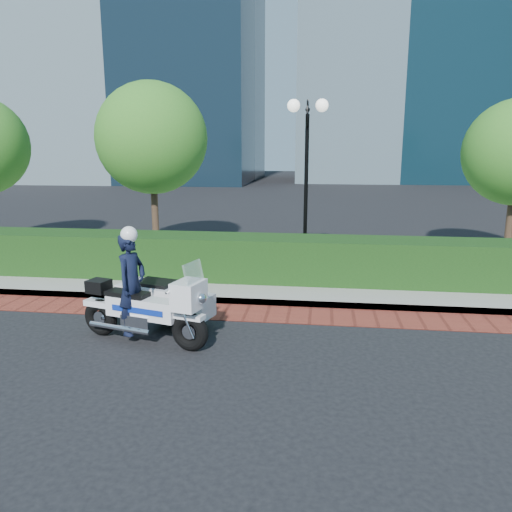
# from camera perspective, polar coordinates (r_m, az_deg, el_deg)

# --- Properties ---
(ground) EXTENTS (120.00, 120.00, 0.00)m
(ground) POSITION_cam_1_polar(r_m,az_deg,el_deg) (8.48, -2.67, -9.80)
(ground) COLOR black
(ground) RESTS_ON ground
(brick_strip) EXTENTS (60.00, 1.00, 0.01)m
(brick_strip) POSITION_cam_1_polar(r_m,az_deg,el_deg) (9.87, -1.13, -6.51)
(brick_strip) COLOR maroon
(brick_strip) RESTS_ON ground
(sidewalk) EXTENTS (60.00, 8.00, 0.15)m
(sidewalk) POSITION_cam_1_polar(r_m,az_deg,el_deg) (14.15, 1.61, -0.38)
(sidewalk) COLOR gray
(sidewalk) RESTS_ON ground
(hedge_main) EXTENTS (18.00, 1.20, 1.00)m
(hedge_main) POSITION_cam_1_polar(r_m,az_deg,el_deg) (11.70, 0.41, -0.21)
(hedge_main) COLOR black
(hedge_main) RESTS_ON sidewalk
(lamppost) EXTENTS (1.02, 0.70, 4.21)m
(lamppost) POSITION_cam_1_polar(r_m,az_deg,el_deg) (12.93, 5.81, 11.25)
(lamppost) COLOR black
(lamppost) RESTS_ON sidewalk
(tree_b) EXTENTS (3.20, 3.20, 4.89)m
(tree_b) POSITION_cam_1_polar(r_m,az_deg,el_deg) (15.05, -11.83, 13.02)
(tree_b) COLOR #332319
(tree_b) RESTS_ON sidewalk
(police_motorcycle) EXTENTS (2.38, 2.02, 1.95)m
(police_motorcycle) POSITION_cam_1_polar(r_m,az_deg,el_deg) (8.76, -12.06, -4.69)
(police_motorcycle) COLOR black
(police_motorcycle) RESTS_ON ground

